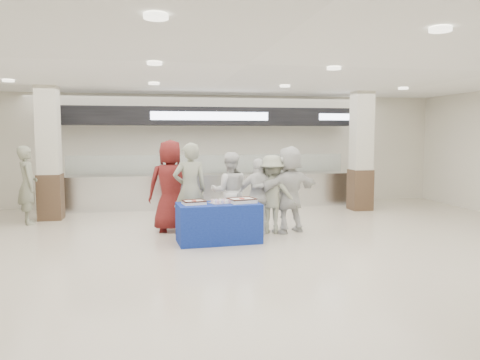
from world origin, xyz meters
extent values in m
plane|color=beige|center=(0.00, 0.00, 0.00)|extent=(14.00, 14.00, 0.00)
cube|color=silver|center=(0.00, 5.40, 0.45)|extent=(8.00, 0.80, 0.90)
cube|color=silver|center=(0.00, 5.40, 0.92)|extent=(8.00, 0.85, 0.04)
cube|color=white|center=(0.00, 5.10, 1.25)|extent=(7.60, 0.02, 0.50)
cube|color=black|center=(0.00, 5.40, 2.55)|extent=(8.40, 0.70, 0.50)
cube|color=silver|center=(0.00, 5.04, 2.55)|extent=(3.20, 0.03, 0.22)
cube|color=silver|center=(3.80, 5.04, 2.55)|extent=(1.40, 0.03, 0.18)
cube|color=#3C2A1B|center=(-4.00, 4.20, 0.55)|extent=(0.55, 0.55, 1.10)
cube|color=beige|center=(-4.00, 4.20, 2.15)|extent=(0.50, 0.50, 2.10)
cube|color=#3C2A1B|center=(4.00, 4.20, 0.55)|extent=(0.55, 0.55, 1.10)
cube|color=beige|center=(4.00, 4.20, 2.15)|extent=(0.50, 0.50, 2.10)
cube|color=navy|center=(-0.34, 1.06, 0.38)|extent=(1.60, 0.89, 0.75)
cube|color=white|center=(-0.81, 1.02, 0.78)|extent=(0.45, 0.38, 0.06)
cube|color=#401D12|center=(-0.81, 1.02, 0.83)|extent=(0.45, 0.38, 0.02)
cylinder|color=#AC2218|center=(-0.81, 1.02, 0.82)|extent=(0.10, 0.10, 0.01)
cube|color=white|center=(0.11, 1.05, 0.79)|extent=(0.56, 0.48, 0.08)
cube|color=#401D12|center=(0.11, 1.05, 0.84)|extent=(0.56, 0.48, 0.02)
cylinder|color=#AC2218|center=(0.11, 1.05, 0.83)|extent=(0.13, 0.13, 0.01)
cube|color=#ACACB1|center=(-0.29, 1.05, 0.76)|extent=(0.50, 0.43, 0.02)
imported|color=maroon|center=(-1.19, 2.25, 0.97)|extent=(0.96, 0.63, 1.94)
imported|color=gray|center=(-0.83, 1.70, 0.94)|extent=(0.75, 0.55, 1.89)
imported|color=white|center=(0.05, 2.09, 0.84)|extent=(0.89, 0.74, 1.68)
imported|color=white|center=(0.59, 1.70, 0.78)|extent=(0.97, 0.55, 1.56)
imported|color=gray|center=(0.87, 1.70, 0.81)|extent=(1.20, 0.95, 1.63)
imported|color=silver|center=(1.24, 1.70, 0.91)|extent=(1.76, 1.16, 1.82)
imported|color=gray|center=(-4.39, 3.71, 0.90)|extent=(0.64, 0.77, 1.80)
camera|label=1|loc=(-1.55, -7.65, 2.05)|focal=35.00mm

